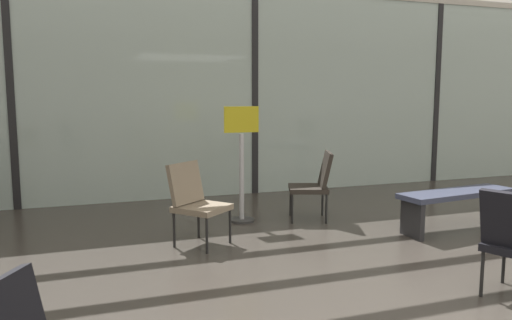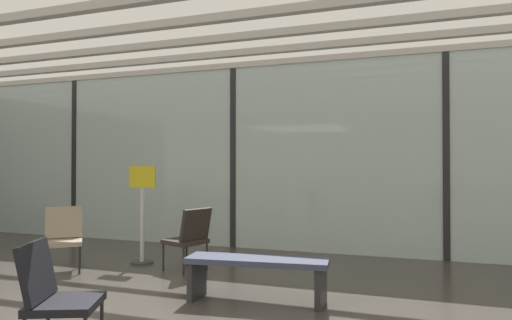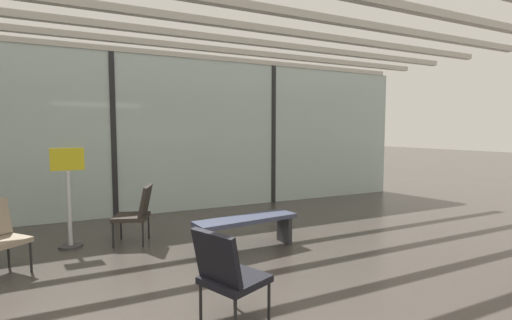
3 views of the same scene
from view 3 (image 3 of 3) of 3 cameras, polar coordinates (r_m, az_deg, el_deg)
name	(u,v)px [view 3 (image 3 of 3)]	position (r m, az deg, el deg)	size (l,w,h in m)	color
glass_curtain_wall	(113,136)	(7.58, -21.37, 3.57)	(14.00, 0.08, 3.18)	#A3B7B2
window_mullion_1	(113,136)	(7.58, -21.37, 3.57)	(0.10, 0.12, 3.18)	black
window_mullion_2	(273,135)	(8.60, 2.61, 3.95)	(0.10, 0.12, 3.18)	black
parked_airplane	(51,115)	(13.80, -29.41, 6.17)	(14.42, 4.42, 4.42)	silver
lounge_chair_3	(228,272)	(3.23, -4.47, -17.00)	(0.67, 0.65, 0.87)	black
lounge_chair_4	(137,211)	(5.79, -18.06, -7.52)	(0.66, 0.63, 0.87)	#28231E
waiting_bench	(246,225)	(5.22, -1.54, -10.08)	(1.54, 0.57, 0.47)	#33384C
info_sign	(69,201)	(5.92, -27.16, -5.71)	(0.44, 0.32, 1.44)	#333333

